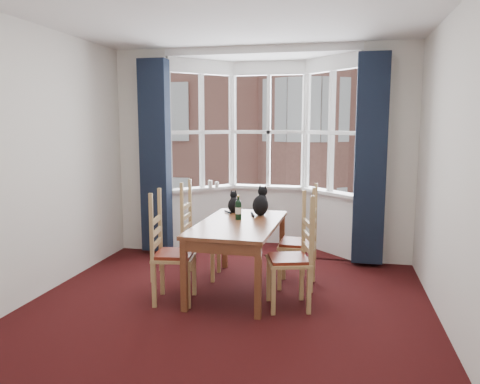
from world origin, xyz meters
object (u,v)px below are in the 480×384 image
(dining_table, at_px, (239,230))
(chair_right_near, at_px, (298,261))
(chair_left_near, at_px, (165,256))
(chair_left_far, at_px, (194,237))
(cat_right, at_px, (261,204))
(candle_short, at_px, (217,185))
(cat_left, at_px, (234,204))
(wine_bottle, at_px, (238,209))
(candle_tall, at_px, (210,184))
(chair_right_far, at_px, (306,245))

(dining_table, bearing_deg, chair_right_near, -28.76)
(chair_left_near, distance_m, chair_left_far, 0.82)
(cat_right, relative_size, candle_short, 4.10)
(chair_left_near, relative_size, cat_left, 3.42)
(cat_left, bearing_deg, chair_left_near, -114.89)
(wine_bottle, xyz_separation_m, candle_short, (-0.68, 1.62, 0.05))
(cat_left, distance_m, candle_short, 1.34)
(chair_right_near, bearing_deg, chair_left_near, -174.84)
(chair_left_near, bearing_deg, cat_right, 48.96)
(dining_table, relative_size, candle_tall, 14.40)
(chair_left_near, height_order, candle_short, candle_short)
(cat_left, relative_size, wine_bottle, 1.00)
(chair_right_near, distance_m, candle_tall, 2.60)
(dining_table, height_order, chair_left_near, chair_left_near)
(chair_right_near, bearing_deg, wine_bottle, 144.15)
(chair_left_near, distance_m, chair_right_far, 1.54)
(candle_tall, height_order, candle_short, candle_tall)
(dining_table, distance_m, chair_left_near, 0.84)
(chair_right_near, xyz_separation_m, chair_right_far, (0.03, 0.61, 0.00))
(wine_bottle, distance_m, candle_tall, 1.77)
(wine_bottle, distance_m, candle_short, 1.76)
(cat_right, relative_size, wine_bottle, 1.31)
(cat_right, distance_m, candle_short, 1.58)
(chair_left_far, xyz_separation_m, chair_right_near, (1.28, -0.70, 0.00))
(cat_left, xyz_separation_m, candle_tall, (-0.63, 1.19, 0.07))
(dining_table, bearing_deg, candle_tall, 114.95)
(chair_left_far, bearing_deg, wine_bottle, -17.93)
(chair_left_far, distance_m, candle_short, 1.50)
(chair_right_far, height_order, cat_right, cat_right)
(candle_tall, bearing_deg, chair_right_near, -54.92)
(chair_right_near, bearing_deg, candle_short, 123.01)
(wine_bottle, bearing_deg, candle_tall, 115.81)
(chair_right_far, relative_size, candle_tall, 8.49)
(dining_table, bearing_deg, cat_left, 108.45)
(chair_right_near, xyz_separation_m, cat_right, (-0.51, 0.82, 0.41))
(chair_left_near, bearing_deg, dining_table, 36.55)
(cat_left, height_order, cat_right, cat_right)
(cat_right, bearing_deg, chair_left_near, -131.04)
(chair_left_far, relative_size, cat_right, 2.61)
(dining_table, relative_size, chair_left_far, 1.70)
(chair_left_far, height_order, wine_bottle, wine_bottle)
(chair_right_far, distance_m, cat_right, 0.71)
(candle_short, bearing_deg, chair_left_near, -88.51)
(chair_left_near, xyz_separation_m, wine_bottle, (0.62, 0.63, 0.39))
(wine_bottle, bearing_deg, chair_left_far, 162.07)
(wine_bottle, xyz_separation_m, candle_tall, (-0.77, 1.59, 0.06))
(cat_left, relative_size, candle_short, 3.13)
(cat_right, distance_m, wine_bottle, 0.37)
(candle_tall, bearing_deg, chair_left_far, -82.25)
(chair_left_far, bearing_deg, cat_right, 8.92)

